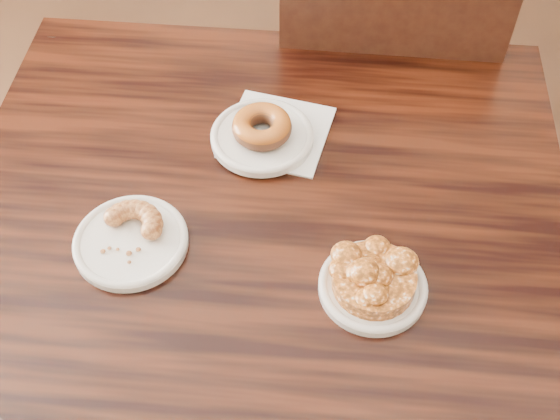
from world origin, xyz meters
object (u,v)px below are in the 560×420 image
at_px(glazed_donut, 262,127).
at_px(cruller_fragment, 129,234).
at_px(cafe_table, 263,349).
at_px(apple_fritter, 374,277).
at_px(chair_far, 375,104).

relative_size(glazed_donut, cruller_fragment, 0.93).
height_order(cafe_table, apple_fritter, apple_fritter).
relative_size(cafe_table, chair_far, 1.02).
bearing_deg(glazed_donut, cafe_table, -67.84).
height_order(cafe_table, cruller_fragment, cruller_fragment).
distance_m(cafe_table, apple_fritter, 0.45).
bearing_deg(chair_far, glazed_donut, 64.80).
distance_m(cafe_table, cruller_fragment, 0.44).
xyz_separation_m(glazed_donut, cruller_fragment, (-0.09, -0.26, -0.01)).
bearing_deg(cruller_fragment, chair_far, 77.74).
xyz_separation_m(apple_fritter, cruller_fragment, (-0.34, -0.06, -0.00)).
bearing_deg(glazed_donut, cruller_fragment, -109.13).
relative_size(glazed_donut, apple_fritter, 0.62).
xyz_separation_m(chair_far, apple_fritter, (0.18, -0.66, 0.33)).
bearing_deg(cruller_fragment, cafe_table, 30.96).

